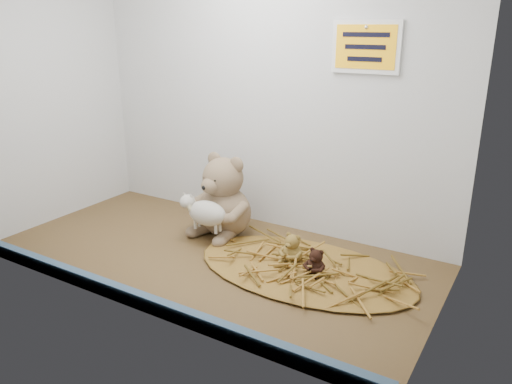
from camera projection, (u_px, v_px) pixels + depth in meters
The scene contains 8 objects.
alcove_shell at pixel (225, 87), 129.51cm from camera, with size 120.40×60.20×90.40cm.
front_rail at pixel (135, 298), 112.74cm from camera, with size 119.28×2.20×3.60cm, color #3B5B71.
straw_bed at pixel (304, 269), 128.86cm from camera, with size 59.36×34.47×1.15cm, color brown.
main_teddy at pixel (225, 195), 148.34cm from camera, with size 19.89×20.99×24.66cm, color #887154, non-canonical shape.
toy_lamb at pixel (207, 213), 142.13cm from camera, with size 15.75×9.61×10.17cm, color silver, non-canonical shape.
mini_teddy_tan at pixel (293, 247), 130.62cm from camera, with size 6.50×6.86×8.06cm, color olive, non-canonical shape.
mini_teddy_brown at pixel (316, 261), 124.32cm from camera, with size 5.62×5.94×6.97cm, color black, non-canonical shape.
wall_sign at pixel (366, 47), 128.12cm from camera, with size 16.00×1.20×11.00cm, color #FFAC0D.
Camera 1 is at (74.82, -99.32, 60.74)cm, focal length 35.00 mm.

